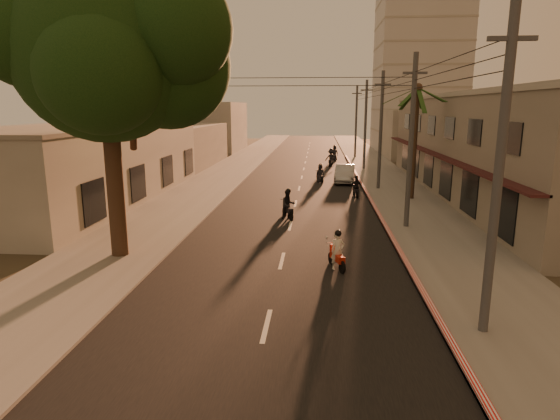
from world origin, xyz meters
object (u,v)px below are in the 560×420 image
(scooter_far_b, at_px, (331,158))
(scooter_red, at_px, (337,252))
(palm_tree, at_px, (418,95))
(scooter_far_a, at_px, (320,174))
(scooter_mid_b, at_px, (356,187))
(parked_car, at_px, (345,174))
(broadleaf_tree, at_px, (116,52))
(scooter_mid_a, at_px, (288,205))
(scooter_far_c, at_px, (334,154))

(scooter_far_b, bearing_deg, scooter_red, -80.75)
(palm_tree, bearing_deg, scooter_far_a, 132.00)
(scooter_mid_b, height_order, scooter_far_a, scooter_far_a)
(scooter_mid_b, bearing_deg, parked_car, 86.27)
(scooter_far_a, height_order, parked_car, scooter_far_a)
(scooter_red, distance_m, scooter_mid_b, 15.57)
(scooter_far_b, bearing_deg, broadleaf_tree, -96.15)
(scooter_mid_b, bearing_deg, scooter_mid_a, -129.55)
(broadleaf_tree, height_order, scooter_mid_a, broadleaf_tree)
(broadleaf_tree, xyz_separation_m, parked_car, (10.38, 21.30, -7.72))
(scooter_far_c, bearing_deg, palm_tree, -81.35)
(scooter_mid_a, distance_m, scooter_far_b, 24.87)
(scooter_red, xyz_separation_m, scooter_far_a, (-0.60, 21.86, 0.02))
(palm_tree, height_order, scooter_mid_a, palm_tree)
(palm_tree, relative_size, scooter_far_b, 4.08)
(scooter_mid_a, bearing_deg, scooter_far_c, 61.91)
(scooter_mid_a, relative_size, scooter_far_b, 0.89)
(scooter_mid_a, bearing_deg, scooter_far_b, 61.66)
(scooter_red, height_order, parked_car, scooter_red)
(scooter_mid_b, relative_size, scooter_far_a, 0.98)
(palm_tree, xyz_separation_m, scooter_far_c, (-4.56, 24.02, -6.30))
(palm_tree, xyz_separation_m, scooter_mid_a, (-8.22, -6.39, -6.33))
(scooter_red, height_order, scooter_mid_b, scooter_red)
(scooter_far_a, relative_size, parked_car, 0.35)
(broadleaf_tree, xyz_separation_m, scooter_red, (8.88, -0.98, -7.75))
(scooter_red, bearing_deg, scooter_mid_b, 63.01)
(palm_tree, distance_m, scooter_far_a, 11.42)
(scooter_mid_b, xyz_separation_m, parked_car, (-0.43, 6.83, 0.04))
(broadleaf_tree, distance_m, palm_tree, 20.18)
(parked_car, relative_size, scooter_far_c, 2.44)
(palm_tree, distance_m, scooter_mid_b, 7.50)
(broadleaf_tree, height_order, scooter_red, broadleaf_tree)
(scooter_far_a, distance_m, scooter_far_b, 11.32)
(broadleaf_tree, bearing_deg, scooter_far_b, 73.58)
(scooter_red, relative_size, scooter_far_c, 0.85)
(palm_tree, relative_size, scooter_mid_a, 4.57)
(broadleaf_tree, xyz_separation_m, scooter_mid_a, (6.39, 7.46, -7.65))
(broadleaf_tree, distance_m, scooter_red, 11.83)
(palm_tree, relative_size, parked_car, 1.75)
(scooter_mid_a, xyz_separation_m, scooter_mid_b, (4.42, 7.01, -0.11))
(broadleaf_tree, distance_m, scooter_far_c, 39.92)
(scooter_far_a, bearing_deg, scooter_far_b, 66.61)
(scooter_red, bearing_deg, scooter_mid_a, 86.59)
(scooter_far_a, bearing_deg, scooter_mid_a, -115.39)
(scooter_far_b, bearing_deg, scooter_far_a, -85.76)
(broadleaf_tree, distance_m, scooter_far_a, 23.76)
(scooter_mid_a, xyz_separation_m, parked_car, (4.00, 13.84, -0.07))
(scooter_far_b, height_order, parked_car, scooter_far_b)
(scooter_mid_b, bearing_deg, scooter_red, -104.42)
(broadleaf_tree, bearing_deg, scooter_mid_a, 49.45)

